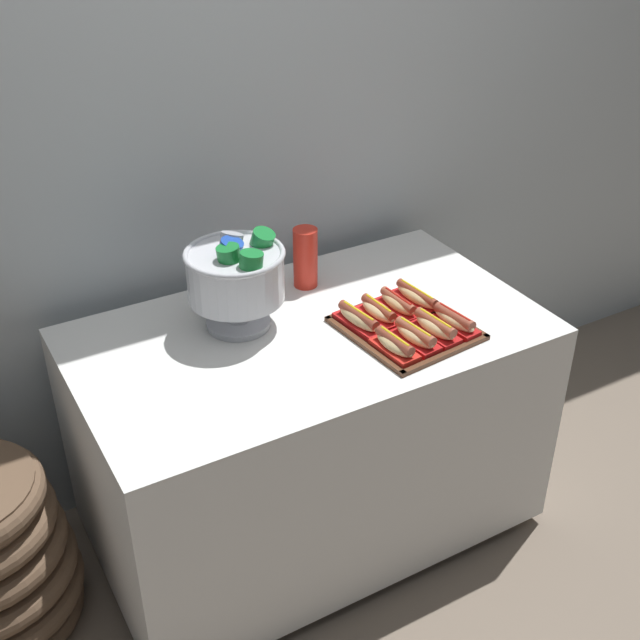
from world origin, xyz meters
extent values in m
plane|color=#7A6B5B|center=(0.00, 0.00, 0.00)|extent=(10.00, 10.00, 0.00)
cube|color=#B2BCC1|center=(0.00, 0.51, 1.30)|extent=(6.00, 0.10, 2.60)
cube|color=white|center=(0.00, 0.00, 0.41)|extent=(1.38, 0.79, 0.74)
cylinder|color=black|center=(0.58, -0.29, 0.02)|extent=(0.05, 0.05, 0.04)
cylinder|color=black|center=(-0.58, 0.29, 0.02)|extent=(0.05, 0.05, 0.04)
cylinder|color=black|center=(0.58, 0.29, 0.02)|extent=(0.05, 0.05, 0.04)
cube|color=#56331E|center=(0.25, -0.14, 0.78)|extent=(0.36, 0.39, 0.01)
cube|color=#56331E|center=(0.26, -0.31, 0.79)|extent=(0.33, 0.05, 0.01)
cube|color=#56331E|center=(0.23, 0.03, 0.79)|extent=(0.33, 0.05, 0.01)
cube|color=#56331E|center=(0.09, -0.16, 0.79)|extent=(0.05, 0.36, 0.01)
cube|color=#56331E|center=(0.40, -0.13, 0.79)|extent=(0.05, 0.36, 0.01)
cube|color=red|center=(0.14, -0.24, 0.80)|extent=(0.08, 0.16, 0.02)
ellipsoid|color=#E0BC7F|center=(0.14, -0.24, 0.82)|extent=(0.07, 0.15, 0.04)
cylinder|color=brown|center=(0.14, -0.24, 0.83)|extent=(0.04, 0.14, 0.03)
cylinder|color=yellow|center=(0.14, -0.24, 0.84)|extent=(0.02, 0.12, 0.01)
cube|color=#B21414|center=(0.22, -0.23, 0.80)|extent=(0.09, 0.16, 0.02)
ellipsoid|color=beige|center=(0.22, -0.23, 0.82)|extent=(0.07, 0.15, 0.04)
cylinder|color=#A8563D|center=(0.22, -0.23, 0.83)|extent=(0.05, 0.14, 0.03)
cylinder|color=yellow|center=(0.22, -0.23, 0.84)|extent=(0.02, 0.12, 0.01)
cube|color=#B21414|center=(0.29, -0.22, 0.80)|extent=(0.08, 0.17, 0.02)
ellipsoid|color=beige|center=(0.29, -0.22, 0.82)|extent=(0.07, 0.15, 0.04)
cylinder|color=#A8563D|center=(0.29, -0.22, 0.83)|extent=(0.05, 0.15, 0.03)
cylinder|color=yellow|center=(0.29, -0.22, 0.85)|extent=(0.02, 0.13, 0.01)
cube|color=#B21414|center=(0.37, -0.21, 0.80)|extent=(0.08, 0.17, 0.02)
ellipsoid|color=beige|center=(0.37, -0.21, 0.82)|extent=(0.07, 0.16, 0.04)
cylinder|color=#9E4C38|center=(0.37, -0.21, 0.83)|extent=(0.05, 0.14, 0.03)
cylinder|color=red|center=(0.37, -0.21, 0.84)|extent=(0.02, 0.12, 0.01)
cube|color=red|center=(0.13, -0.07, 0.80)|extent=(0.08, 0.18, 0.02)
ellipsoid|color=#E0BC7F|center=(0.13, -0.07, 0.82)|extent=(0.07, 0.17, 0.04)
cylinder|color=brown|center=(0.13, -0.07, 0.83)|extent=(0.05, 0.16, 0.03)
cylinder|color=yellow|center=(0.13, -0.07, 0.84)|extent=(0.03, 0.13, 0.01)
cube|color=red|center=(0.20, -0.07, 0.80)|extent=(0.08, 0.16, 0.02)
ellipsoid|color=beige|center=(0.20, -0.07, 0.82)|extent=(0.06, 0.15, 0.04)
cylinder|color=brown|center=(0.20, -0.07, 0.83)|extent=(0.04, 0.14, 0.03)
cylinder|color=yellow|center=(0.20, -0.07, 0.84)|extent=(0.02, 0.12, 0.01)
cube|color=#B21414|center=(0.28, -0.06, 0.80)|extent=(0.07, 0.16, 0.02)
ellipsoid|color=#E0BC7F|center=(0.28, -0.06, 0.82)|extent=(0.06, 0.15, 0.04)
cylinder|color=#A8563D|center=(0.28, -0.06, 0.83)|extent=(0.04, 0.14, 0.03)
cylinder|color=red|center=(0.28, -0.06, 0.84)|extent=(0.02, 0.12, 0.01)
cube|color=red|center=(0.35, -0.05, 0.80)|extent=(0.08, 0.19, 0.02)
ellipsoid|color=#E0BC7F|center=(0.35, -0.05, 0.82)|extent=(0.07, 0.17, 0.04)
cylinder|color=brown|center=(0.35, -0.05, 0.83)|extent=(0.04, 0.17, 0.03)
cylinder|color=yellow|center=(0.35, -0.05, 0.84)|extent=(0.02, 0.14, 0.01)
cylinder|color=silver|center=(-0.17, 0.12, 0.79)|extent=(0.19, 0.19, 0.02)
cone|color=silver|center=(-0.17, 0.12, 0.84)|extent=(0.07, 0.07, 0.08)
cylinder|color=silver|center=(-0.17, 0.12, 0.95)|extent=(0.28, 0.28, 0.14)
torus|color=silver|center=(-0.17, 0.12, 1.02)|extent=(0.29, 0.29, 0.02)
cylinder|color=#197A33|center=(-0.08, 0.15, 1.00)|extent=(0.11, 0.12, 0.14)
cylinder|color=#B7BCC6|center=(-0.16, 0.17, 1.00)|extent=(0.11, 0.09, 0.14)
cylinder|color=#1E47B2|center=(-0.18, 0.14, 1.00)|extent=(0.10, 0.10, 0.14)
cylinder|color=#197A33|center=(-0.19, 0.09, 1.00)|extent=(0.08, 0.08, 0.13)
cylinder|color=#197A33|center=(-0.16, 0.03, 1.00)|extent=(0.10, 0.09, 0.13)
cylinder|color=red|center=(0.12, 0.24, 0.83)|extent=(0.08, 0.08, 0.10)
cylinder|color=red|center=(0.12, 0.24, 0.85)|extent=(0.08, 0.08, 0.10)
cylinder|color=red|center=(0.12, 0.24, 0.87)|extent=(0.08, 0.08, 0.10)
cylinder|color=red|center=(0.12, 0.24, 0.89)|extent=(0.08, 0.08, 0.10)
cylinder|color=red|center=(0.12, 0.24, 0.91)|extent=(0.08, 0.08, 0.10)
cylinder|color=red|center=(0.12, 0.24, 0.92)|extent=(0.08, 0.08, 0.10)
camera|label=1|loc=(-0.98, -1.78, 2.07)|focal=45.99mm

